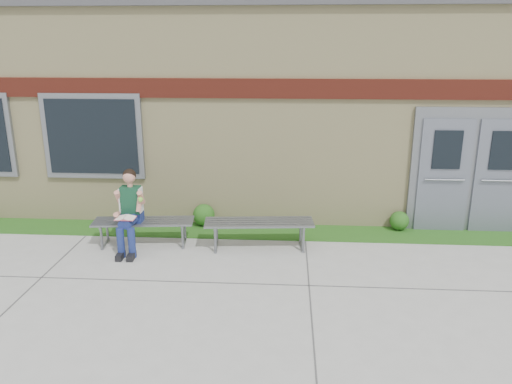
{
  "coord_description": "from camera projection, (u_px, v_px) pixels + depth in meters",
  "views": [
    {
      "loc": [
        0.66,
        -6.07,
        3.36
      ],
      "look_at": [
        0.15,
        1.7,
        1.05
      ],
      "focal_mm": 35.0,
      "sensor_mm": 36.0,
      "label": 1
    }
  ],
  "objects": [
    {
      "name": "shrub_east",
      "position": [
        399.0,
        221.0,
        9.31
      ],
      "size": [
        0.35,
        0.35,
        0.35
      ],
      "primitive_type": "sphere",
      "color": "#174312",
      "rests_on": "grass_strip"
    },
    {
      "name": "bench_left",
      "position": [
        144.0,
        226.0,
        8.61
      ],
      "size": [
        1.75,
        0.64,
        0.44
      ],
      "rotation": [
        0.0,
        0.0,
        0.1
      ],
      "color": "slate",
      "rests_on": "ground"
    },
    {
      "name": "shrub_mid",
      "position": [
        204.0,
        215.0,
        9.53
      ],
      "size": [
        0.42,
        0.42,
        0.42
      ],
      "primitive_type": "sphere",
      "color": "#174312",
      "rests_on": "grass_strip"
    },
    {
      "name": "ground",
      "position": [
        237.0,
        301.0,
        6.81
      ],
      "size": [
        80.0,
        80.0,
        0.0
      ],
      "primitive_type": "plane",
      "color": "#9E9E99",
      "rests_on": "ground"
    },
    {
      "name": "grass_strip",
      "position": [
        251.0,
        231.0,
        9.29
      ],
      "size": [
        16.0,
        0.8,
        0.02
      ],
      "primitive_type": "cube",
      "color": "#174312",
      "rests_on": "ground"
    },
    {
      "name": "bench_right",
      "position": [
        259.0,
        227.0,
        8.48
      ],
      "size": [
        1.88,
        0.67,
        0.48
      ],
      "rotation": [
        0.0,
        0.0,
        0.09
      ],
      "color": "slate",
      "rests_on": "ground"
    },
    {
      "name": "school_building",
      "position": [
        261.0,
        99.0,
        11.94
      ],
      "size": [
        16.2,
        6.22,
        4.2
      ],
      "color": "beige",
      "rests_on": "ground"
    },
    {
      "name": "girl",
      "position": [
        129.0,
        210.0,
        8.32
      ],
      "size": [
        0.51,
        0.83,
        1.37
      ],
      "rotation": [
        0.0,
        0.0,
        0.02
      ],
      "color": "navy",
      "rests_on": "ground"
    }
  ]
}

